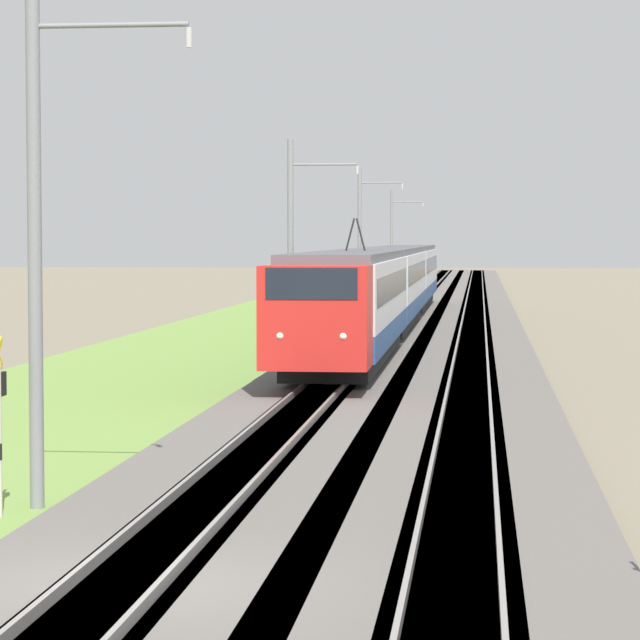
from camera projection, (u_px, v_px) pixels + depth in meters
ground_plane at (121, 611)px, 17.36m from camera, size 400.00×400.00×0.00m
ballast_main at (387, 331)px, 67.00m from camera, size 240.00×4.40×0.30m
ballast_adjacent at (473, 332)px, 66.60m from camera, size 240.00×4.40×0.30m
track_main at (387, 331)px, 67.00m from camera, size 240.00×1.57×0.45m
track_adjacent at (473, 331)px, 66.60m from camera, size 240.00×1.57×0.45m
grass_verge at (243, 332)px, 67.68m from camera, size 240.00×8.95×0.12m
passenger_train at (386, 283)px, 66.16m from camera, size 58.41×2.85×4.93m
catenary_mast_near at (38, 234)px, 23.04m from camera, size 0.22×2.56×8.37m
catenary_mast_mid at (292, 245)px, 54.21m from camera, size 0.22×2.56×7.79m
catenary_mast_far at (361, 238)px, 85.35m from camera, size 0.22×2.56×8.28m
catenary_mast_distant at (392, 240)px, 116.51m from camera, size 0.22×2.56×7.94m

